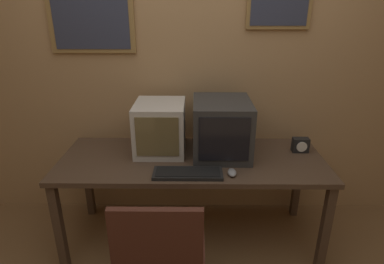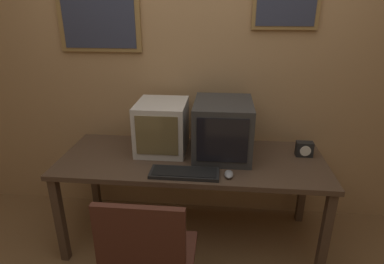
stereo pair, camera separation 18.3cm
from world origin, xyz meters
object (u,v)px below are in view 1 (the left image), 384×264
at_px(monitor_right, 221,128).
at_px(keyboard_main, 188,173).
at_px(monitor_left, 160,127).
at_px(desk_clock, 300,145).
at_px(mouse_near_keyboard, 232,173).

bearing_deg(monitor_right, keyboard_main, -125.21).
xyz_separation_m(monitor_left, desk_clock, (1.05, -0.02, -0.13)).
bearing_deg(monitor_right, desk_clock, 2.51).
relative_size(monitor_left, keyboard_main, 0.91).
xyz_separation_m(monitor_right, keyboard_main, (-0.24, -0.34, -0.19)).
distance_m(keyboard_main, desk_clock, 0.92).
xyz_separation_m(mouse_near_keyboard, desk_clock, (0.55, 0.36, 0.04)).
xyz_separation_m(monitor_left, mouse_near_keyboard, (0.50, -0.38, -0.17)).
relative_size(monitor_left, desk_clock, 3.44).
height_order(monitor_right, mouse_near_keyboard, monitor_right).
bearing_deg(monitor_left, keyboard_main, -60.73).
height_order(keyboard_main, mouse_near_keyboard, mouse_near_keyboard).
xyz_separation_m(monitor_right, desk_clock, (0.60, 0.03, -0.15)).
relative_size(keyboard_main, desk_clock, 3.79).
distance_m(keyboard_main, mouse_near_keyboard, 0.29).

